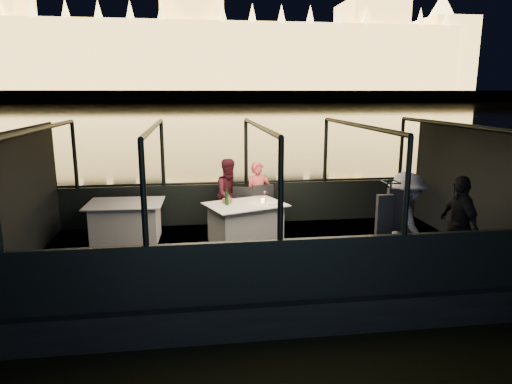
{
  "coord_description": "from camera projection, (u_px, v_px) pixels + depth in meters",
  "views": [
    {
      "loc": [
        -1.15,
        -7.87,
        3.38
      ],
      "look_at": [
        0.0,
        0.4,
        1.55
      ],
      "focal_mm": 32.0,
      "sensor_mm": 36.0,
      "label": 1
    }
  ],
  "objects": [
    {
      "name": "river_water",
      "position": [
        198.0,
        111.0,
        85.9
      ],
      "size": [
        500.0,
        500.0,
        0.0
      ],
      "primitive_type": "plane",
      "color": "black",
      "rests_on": "ground"
    },
    {
      "name": "boat_hull",
      "position": [
        259.0,
        278.0,
        8.5
      ],
      "size": [
        8.6,
        4.4,
        1.0
      ],
      "primitive_type": "cube",
      "color": "black",
      "rests_on": "river_water"
    },
    {
      "name": "boat_deck",
      "position": [
        259.0,
        253.0,
        8.39
      ],
      "size": [
        8.0,
        4.0,
        0.04
      ],
      "primitive_type": "cube",
      "color": "black",
      "rests_on": "boat_hull"
    },
    {
      "name": "gunwale_port",
      "position": [
        246.0,
        203.0,
        10.23
      ],
      "size": [
        8.0,
        0.08,
        0.9
      ],
      "primitive_type": "cube",
      "color": "black",
      "rests_on": "boat_deck"
    },
    {
      "name": "gunwale_starboard",
      "position": [
        280.0,
        270.0,
        6.36
      ],
      "size": [
        8.0,
        0.08,
        0.9
      ],
      "primitive_type": "cube",
      "color": "black",
      "rests_on": "boat_deck"
    },
    {
      "name": "cabin_glass_port",
      "position": [
        246.0,
        152.0,
        9.98
      ],
      "size": [
        8.0,
        0.02,
        1.4
      ],
      "primitive_type": null,
      "color": "#99B2B2",
      "rests_on": "gunwale_port"
    },
    {
      "name": "cabin_glass_starboard",
      "position": [
        281.0,
        190.0,
        6.11
      ],
      "size": [
        8.0,
        0.02,
        1.4
      ],
      "primitive_type": null,
      "color": "#99B2B2",
      "rests_on": "gunwale_starboard"
    },
    {
      "name": "cabin_roof_glass",
      "position": [
        259.0,
        127.0,
        7.9
      ],
      "size": [
        8.0,
        4.0,
        0.02
      ],
      "primitive_type": null,
      "color": "#99B2B2",
      "rests_on": "boat_deck"
    },
    {
      "name": "end_wall_fore",
      "position": [
        22.0,
        198.0,
        7.6
      ],
      "size": [
        0.02,
        4.0,
        2.3
      ],
      "primitive_type": null,
      "color": "black",
      "rests_on": "boat_deck"
    },
    {
      "name": "end_wall_aft",
      "position": [
        467.0,
        185.0,
        8.68
      ],
      "size": [
        0.02,
        4.0,
        2.3
      ],
      "primitive_type": null,
      "color": "black",
      "rests_on": "boat_deck"
    },
    {
      "name": "canopy_ribs",
      "position": [
        259.0,
        191.0,
        8.14
      ],
      "size": [
        8.0,
        4.0,
        2.3
      ],
      "primitive_type": null,
      "color": "black",
      "rests_on": "boat_deck"
    },
    {
      "name": "embankment",
      "position": [
        194.0,
        98.0,
        211.46
      ],
      "size": [
        400.0,
        140.0,
        6.0
      ],
      "primitive_type": "cube",
      "color": "#423D33",
      "rests_on": "ground"
    },
    {
      "name": "parliament_building",
      "position": [
        192.0,
        23.0,
        171.61
      ],
      "size": [
        220.0,
        32.0,
        60.0
      ],
      "primitive_type": null,
      "color": "#F2D18C",
      "rests_on": "embankment"
    },
    {
      "name": "dining_table_central",
      "position": [
        246.0,
        223.0,
        8.9
      ],
      "size": [
        1.72,
        1.49,
        0.77
      ],
      "primitive_type": "cube",
      "rotation": [
        0.0,
        0.0,
        0.35
      ],
      "color": "white",
      "rests_on": "boat_deck"
    },
    {
      "name": "dining_table_aft",
      "position": [
        126.0,
        222.0,
        9.0
      ],
      "size": [
        1.5,
        1.11,
        0.77
      ],
      "primitive_type": "cube",
      "rotation": [
        0.0,
        0.0,
        -0.04
      ],
      "color": "silver",
      "rests_on": "boat_deck"
    },
    {
      "name": "chair_port_left",
      "position": [
        244.0,
        212.0,
        9.43
      ],
      "size": [
        0.56,
        0.56,
        0.93
      ],
      "primitive_type": "cube",
      "rotation": [
        0.0,
        0.0,
        -0.34
      ],
      "color": "black",
      "rests_on": "boat_deck"
    },
    {
      "name": "chair_port_right",
      "position": [
        264.0,
        212.0,
        9.44
      ],
      "size": [
        0.51,
        0.51,
        0.97
      ],
      "primitive_type": "cube",
      "rotation": [
        0.0,
        0.0,
        0.14
      ],
      "color": "black",
      "rests_on": "boat_deck"
    },
    {
      "name": "coat_stand",
      "position": [
        388.0,
        224.0,
        7.03
      ],
      "size": [
        0.46,
        0.38,
        1.6
      ],
      "primitive_type": null,
      "rotation": [
        0.0,
        0.0,
        0.05
      ],
      "color": "black",
      "rests_on": "boat_deck"
    },
    {
      "name": "person_woman_coral",
      "position": [
        258.0,
        194.0,
        9.71
      ],
      "size": [
        0.54,
        0.38,
        1.45
      ],
      "primitive_type": "imported",
      "rotation": [
        0.0,
        0.0,
        0.06
      ],
      "color": "#F05957",
      "rests_on": "boat_deck"
    },
    {
      "name": "person_man_maroon",
      "position": [
        230.0,
        195.0,
        9.64
      ],
      "size": [
        0.89,
        0.8,
        1.53
      ],
      "primitive_type": "imported",
      "rotation": [
        0.0,
        0.0,
        0.38
      ],
      "color": "#3D111B",
      "rests_on": "boat_deck"
    },
    {
      "name": "passenger_stripe",
      "position": [
        405.0,
        222.0,
        7.28
      ],
      "size": [
        0.68,
        1.12,
        1.67
      ],
      "primitive_type": "imported",
      "rotation": [
        0.0,
        0.0,
        1.64
      ],
      "color": "white",
      "rests_on": "boat_deck"
    },
    {
      "name": "passenger_dark",
      "position": [
        459.0,
        222.0,
        7.31
      ],
      "size": [
        0.42,
        0.96,
        1.61
      ],
      "primitive_type": "imported",
      "rotation": [
        0.0,
        0.0,
        4.74
      ],
      "color": "black",
      "rests_on": "boat_deck"
    },
    {
      "name": "wine_bottle",
      "position": [
        227.0,
        197.0,
        8.71
      ],
      "size": [
        0.07,
        0.07,
        0.32
      ],
      "primitive_type": "cylinder",
      "rotation": [
        0.0,
        0.0,
        -0.02
      ],
      "color": "#123315",
      "rests_on": "dining_table_central"
    },
    {
      "name": "bread_basket",
      "position": [
        227.0,
        201.0,
        8.91
      ],
      "size": [
        0.26,
        0.26,
        0.08
      ],
      "primitive_type": "cylinder",
      "rotation": [
        0.0,
        0.0,
        0.43
      ],
      "color": "olive",
      "rests_on": "dining_table_central"
    },
    {
      "name": "amber_candle",
      "position": [
        263.0,
        201.0,
        8.9
      ],
      "size": [
        0.06,
        0.06,
        0.09
      ],
      "primitive_type": "cylinder",
      "rotation": [
        0.0,
        0.0,
        -0.02
      ],
      "color": "yellow",
      "rests_on": "dining_table_central"
    },
    {
      "name": "plate_near",
      "position": [
        272.0,
        203.0,
        8.83
      ],
      "size": [
        0.28,
        0.28,
        0.01
      ],
      "primitive_type": "cylinder",
      "rotation": [
        0.0,
        0.0,
        0.41
      ],
      "color": "white",
      "rests_on": "dining_table_central"
    },
    {
      "name": "plate_far",
      "position": [
        232.0,
        201.0,
        9.06
      ],
      "size": [
        0.25,
        0.25,
        0.02
      ],
      "primitive_type": "cylinder",
      "rotation": [
        0.0,
        0.0,
        -0.04
      ],
      "color": "silver",
      "rests_on": "dining_table_central"
    },
    {
      "name": "wine_glass_white",
      "position": [
        228.0,
        200.0,
        8.72
      ],
      "size": [
        0.07,
        0.07,
        0.18
      ],
      "primitive_type": null,
      "rotation": [
        0.0,
        0.0,
        -0.32
      ],
      "color": "silver",
      "rests_on": "dining_table_central"
    },
    {
      "name": "wine_glass_red",
      "position": [
        265.0,
        195.0,
        9.14
      ],
      "size": [
        0.07,
        0.07,
        0.18
      ],
      "primitive_type": null,
      "rotation": [
        0.0,
        0.0,
        -0.21
      ],
      "color": "white",
      "rests_on": "dining_table_central"
    }
  ]
}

